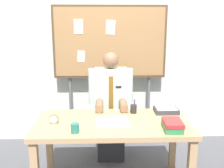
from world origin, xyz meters
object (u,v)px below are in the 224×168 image
object	(u,v)px
desk	(113,130)
pen_holder	(134,109)
paper_tray	(166,110)
open_notebook	(113,122)
desk_clock	(54,120)
book_stack	(172,125)
bulletin_board	(110,44)
person	(111,111)
coffee_mug	(75,128)

from	to	relation	value
desk	pen_holder	distance (m)	0.38
paper_tray	pen_holder	bearing A→B (deg)	-179.16
open_notebook	desk_clock	bearing A→B (deg)	-178.33
desk	desk_clock	distance (m)	0.61
book_stack	open_notebook	bearing A→B (deg)	158.58
bulletin_board	desk_clock	world-z (taller)	bulletin_board
bulletin_board	desk_clock	size ratio (longest dim) A/B	20.40
desk_clock	paper_tray	world-z (taller)	desk_clock
person	open_notebook	size ratio (longest dim) A/B	4.18
desk	coffee_mug	world-z (taller)	coffee_mug
bulletin_board	pen_holder	size ratio (longest dim) A/B	12.28
open_notebook	coffee_mug	distance (m)	0.44
desk	book_stack	size ratio (longest dim) A/B	6.18
desk_clock	pen_holder	distance (m)	0.89
bulletin_board	open_notebook	world-z (taller)	bulletin_board
desk	desk_clock	xyz separation A→B (m)	(-0.59, -0.04, 0.14)
book_stack	open_notebook	distance (m)	0.60
coffee_mug	paper_tray	distance (m)	1.10
person	paper_tray	xyz separation A→B (m)	(0.61, -0.38, 0.13)
book_stack	paper_tray	xyz separation A→B (m)	(0.06, 0.49, -0.02)
open_notebook	person	bearing A→B (deg)	89.95
book_stack	coffee_mug	distance (m)	0.91
book_stack	open_notebook	world-z (taller)	book_stack
open_notebook	pen_holder	distance (m)	0.37
coffee_mug	paper_tray	size ratio (longest dim) A/B	0.35
coffee_mug	pen_holder	distance (m)	0.79
desk	desk_clock	world-z (taller)	desk_clock
open_notebook	desk_clock	xyz separation A→B (m)	(-0.59, -0.02, 0.04)
open_notebook	bulletin_board	bearing A→B (deg)	89.99
book_stack	person	bearing A→B (deg)	122.32
book_stack	desk_clock	xyz separation A→B (m)	(-1.15, 0.20, -0.00)
pen_holder	paper_tray	size ratio (longest dim) A/B	0.62
person	desk_clock	size ratio (longest dim) A/B	14.42
pen_holder	bulletin_board	bearing A→B (deg)	106.47
desk	book_stack	bearing A→B (deg)	-23.20
person	pen_holder	world-z (taller)	person
desk	open_notebook	bearing A→B (deg)	-91.63
desk	open_notebook	xyz separation A→B (m)	(-0.00, -0.02, 0.10)
bulletin_board	paper_tray	distance (m)	1.22
bulletin_board	open_notebook	bearing A→B (deg)	-90.01
desk	book_stack	distance (m)	0.62
coffee_mug	paper_tray	world-z (taller)	coffee_mug
desk	paper_tray	distance (m)	0.67
person	open_notebook	bearing A→B (deg)	-90.05
pen_holder	open_notebook	bearing A→B (deg)	-132.09
book_stack	paper_tray	distance (m)	0.50
desk	pen_holder	world-z (taller)	pen_holder
person	book_stack	world-z (taller)	person
book_stack	desk	bearing A→B (deg)	156.80
bulletin_board	desk_clock	xyz separation A→B (m)	(-0.59, -1.11, -0.65)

